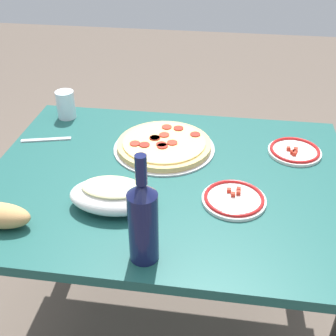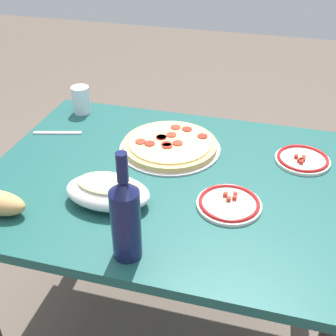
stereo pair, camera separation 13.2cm
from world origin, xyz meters
name	(u,v)px [view 1 (the left image)]	position (x,y,z in m)	size (l,w,h in m)	color
ground_plane	(168,326)	(0.00, 0.00, 0.00)	(8.00, 8.00, 0.00)	brown
dining_table	(168,210)	(0.00, 0.00, 0.59)	(1.10, 0.85, 0.72)	#194C47
pepperoni_pizza	(164,145)	(-0.04, 0.16, 0.73)	(0.34, 0.34, 0.03)	#B7B7BC
baked_pasta_dish	(113,195)	(-0.13, -0.17, 0.76)	(0.24, 0.15, 0.08)	white
wine_bottle	(143,220)	(-0.01, -0.34, 0.83)	(0.07, 0.07, 0.28)	#141942
water_glass	(66,105)	(-0.43, 0.34, 0.77)	(0.07, 0.07, 0.10)	silver
side_plate_near	(234,199)	(0.20, -0.10, 0.73)	(0.18, 0.18, 0.02)	white
side_plate_far	(295,151)	(0.39, 0.19, 0.73)	(0.17, 0.17, 0.02)	white
fork_left	(46,140)	(-0.45, 0.16, 0.72)	(0.17, 0.02, 0.01)	#B7B7BC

